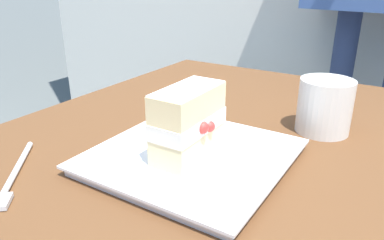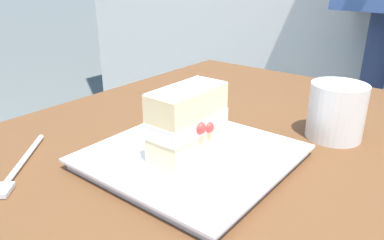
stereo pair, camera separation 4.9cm
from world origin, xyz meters
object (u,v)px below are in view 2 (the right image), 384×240
Objects in this scene: dessert_fork at (18,167)px; cake_slice at (188,122)px; coffee_cup at (336,110)px; dessert_plate at (192,157)px.

cake_slice is at bearing -48.30° from dessert_fork.
coffee_cup is at bearing -38.87° from dessert_fork.
dessert_fork is at bearing 141.13° from coffee_cup.
dessert_fork is 1.53× the size of coffee_cup.
coffee_cup is (0.22, -0.13, -0.02)m from cake_slice.
dessert_plate is 1.87× the size of dessert_fork.
dessert_fork is (-0.15, 0.17, -0.06)m from cake_slice.
coffee_cup is (0.37, -0.30, 0.04)m from dessert_fork.
dessert_plate is 0.06m from cake_slice.
cake_slice reaches higher than dessert_fork.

